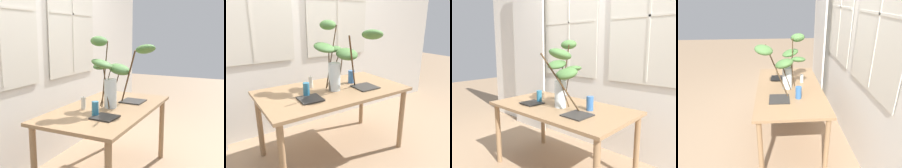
% 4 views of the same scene
% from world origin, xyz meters
% --- Properties ---
extents(back_wall_with_windows, '(5.08, 0.14, 2.96)m').
position_xyz_m(back_wall_with_windows, '(0.00, 0.84, 1.49)').
color(back_wall_with_windows, silver).
rests_on(back_wall_with_windows, ground).
extents(dining_table, '(1.49, 0.82, 0.73)m').
position_xyz_m(dining_table, '(0.00, 0.00, 0.65)').
color(dining_table, '#93704C').
rests_on(dining_table, ground).
extents(vase_with_branches, '(0.62, 0.65, 0.70)m').
position_xyz_m(vase_with_branches, '(0.07, -0.04, 1.11)').
color(vase_with_branches, silver).
rests_on(vase_with_branches, dining_table).
extents(drinking_glass_blue_left, '(0.06, 0.06, 0.13)m').
position_xyz_m(drinking_glass_blue_left, '(-0.31, -0.04, 0.80)').
color(drinking_glass_blue_left, teal).
rests_on(drinking_glass_blue_left, dining_table).
extents(drinking_glass_blue_right, '(0.07, 0.07, 0.14)m').
position_xyz_m(drinking_glass_blue_right, '(0.30, 0.08, 0.81)').
color(drinking_glass_blue_right, '#386BAD').
rests_on(drinking_glass_blue_right, dining_table).
extents(plate_square_left, '(0.21, 0.21, 0.01)m').
position_xyz_m(plate_square_left, '(-0.32, -0.14, 0.74)').
color(plate_square_left, '#2D2B28').
rests_on(plate_square_left, dining_table).
extents(plate_square_right, '(0.24, 0.24, 0.01)m').
position_xyz_m(plate_square_right, '(0.32, -0.14, 0.74)').
color(plate_square_right, '#2D2B28').
rests_on(plate_square_right, dining_table).
extents(pillar_candle, '(0.05, 0.05, 0.13)m').
position_xyz_m(pillar_candle, '(-0.16, 0.18, 0.79)').
color(pillar_candle, silver).
rests_on(pillar_candle, dining_table).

